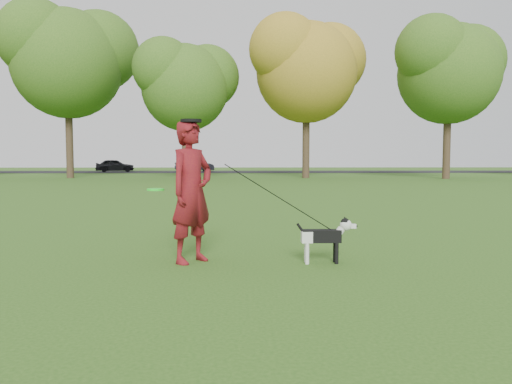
{
  "coord_description": "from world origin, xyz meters",
  "views": [
    {
      "loc": [
        -0.29,
        -7.19,
        1.44
      ],
      "look_at": [
        -0.11,
        -0.29,
        0.95
      ],
      "focal_mm": 35.0,
      "sensor_mm": 36.0,
      "label": 1
    }
  ],
  "objects_px": {
    "man": "(192,192)",
    "car_left": "(115,165)",
    "dog": "(326,235)",
    "car_mid": "(194,165)"
  },
  "relations": [
    {
      "from": "man",
      "to": "car_left",
      "type": "distance_m",
      "value": 41.98
    },
    {
      "from": "man",
      "to": "car_left",
      "type": "relative_size",
      "value": 0.55
    },
    {
      "from": "car_left",
      "to": "dog",
      "type": "bearing_deg",
      "value": -175.0
    },
    {
      "from": "dog",
      "to": "car_left",
      "type": "distance_m",
      "value": 42.62
    },
    {
      "from": "dog",
      "to": "car_mid",
      "type": "height_order",
      "value": "car_mid"
    },
    {
      "from": "man",
      "to": "car_mid",
      "type": "bearing_deg",
      "value": 45.24
    },
    {
      "from": "dog",
      "to": "car_left",
      "type": "relative_size",
      "value": 0.24
    },
    {
      "from": "man",
      "to": "dog",
      "type": "height_order",
      "value": "man"
    },
    {
      "from": "car_left",
      "to": "car_mid",
      "type": "height_order",
      "value": "car_mid"
    },
    {
      "from": "man",
      "to": "car_mid",
      "type": "height_order",
      "value": "man"
    }
  ]
}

